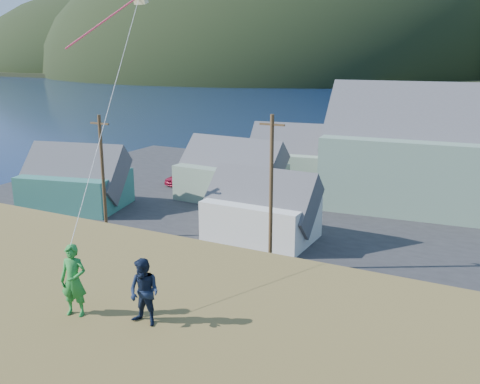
% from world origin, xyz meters
% --- Properties ---
extents(ground, '(900.00, 900.00, 0.00)m').
position_xyz_m(ground, '(0.00, 0.00, 0.00)').
color(ground, '#0A1638').
rests_on(ground, ground).
extents(grass_strip, '(110.00, 8.00, 0.10)m').
position_xyz_m(grass_strip, '(0.00, -2.00, 0.05)').
color(grass_strip, '#4C3D19').
rests_on(grass_strip, ground).
extents(waterfront_lot, '(72.00, 36.00, 0.12)m').
position_xyz_m(waterfront_lot, '(0.00, 17.00, 0.06)').
color(waterfront_lot, '#28282B').
rests_on(waterfront_lot, ground).
extents(wharf, '(26.00, 14.00, 0.90)m').
position_xyz_m(wharf, '(-6.00, 40.00, 0.45)').
color(wharf, gray).
rests_on(wharf, ground).
extents(shed_teal, '(9.79, 7.83, 6.84)m').
position_xyz_m(shed_teal, '(-23.28, 6.39, 2.55)').
color(shed_teal, '#327671').
rests_on(shed_teal, waterfront_lot).
extents(shed_palegreen_near, '(9.83, 6.50, 6.92)m').
position_xyz_m(shed_palegreen_near, '(-12.42, 14.93, 2.61)').
color(shed_palegreen_near, gray).
rests_on(shed_palegreen_near, waterfront_lot).
extents(shed_white, '(7.97, 5.38, 6.31)m').
position_xyz_m(shed_white, '(-5.38, 6.41, 2.43)').
color(shed_white, silver).
rests_on(shed_white, waterfront_lot).
extents(shed_palegreen_far, '(12.08, 7.93, 7.61)m').
position_xyz_m(shed_palegreen_far, '(-8.35, 23.15, 2.90)').
color(shed_palegreen_far, gray).
rests_on(shed_palegreen_far, waterfront_lot).
extents(utility_poles, '(31.96, 0.24, 9.73)m').
position_xyz_m(utility_poles, '(-1.02, 1.50, 4.68)').
color(utility_poles, '#47331E').
rests_on(utility_poles, waterfront_lot).
extents(parked_cars, '(23.29, 10.26, 1.52)m').
position_xyz_m(parked_cars, '(-10.05, 21.05, 0.85)').
color(parked_cars, '#AD1538').
rests_on(parked_cars, waterfront_lot).
extents(kite_flyer_green, '(0.75, 0.60, 1.80)m').
position_xyz_m(kite_flyer_green, '(1.18, -18.45, 8.10)').
color(kite_flyer_green, '#227C30').
rests_on(kite_flyer_green, hillside).
extents(kite_flyer_navy, '(0.80, 0.63, 1.63)m').
position_xyz_m(kite_flyer_navy, '(2.98, -18.05, 8.01)').
color(kite_flyer_navy, '#131E35').
rests_on(kite_flyer_navy, hillside).
extents(kite_rig, '(2.23, 3.86, 10.13)m').
position_xyz_m(kite_rig, '(-2.04, -11.51, 15.07)').
color(kite_rig, '#FAF9BE').
rests_on(kite_rig, ground).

